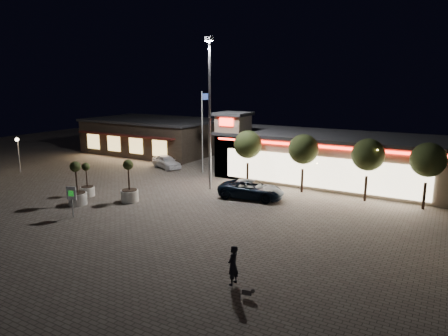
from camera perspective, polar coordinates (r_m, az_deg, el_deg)
The scene contains 18 objects.
ground at distance 28.92m, azimuth -13.87°, elevation -6.03°, with size 90.00×90.00×0.00m, color #665D53.
retail_building at distance 37.38m, azimuth 14.32°, elevation 1.55°, with size 20.40×8.40×6.10m.
restaurant_building at distance 52.18m, azimuth -10.01°, elevation 4.61°, with size 16.40×11.00×4.30m.
floodlight_pole at distance 32.65m, azimuth -2.07°, elevation 8.94°, with size 0.60×0.40×12.38m.
flagpole at distance 39.13m, azimuth -3.02°, elevation 6.12°, with size 0.95×0.10×8.00m.
lamp_post_west at distance 44.61m, azimuth -27.37°, elevation 2.55°, with size 0.36×0.36×3.48m.
string_tree_a at distance 34.65m, azimuth 3.43°, elevation 3.36°, with size 2.42×2.42×4.79m.
string_tree_b at distance 32.76m, azimuth 11.28°, elevation 2.63°, with size 2.42×2.42×4.79m.
string_tree_c at distance 31.55m, azimuth 19.90°, elevation 1.77°, with size 2.42×2.42×4.79m.
string_tree_d at distance 31.13m, azimuth 27.14°, elevation 1.02°, with size 2.42×2.42×4.79m.
pickup_truck at distance 31.09m, azimuth 3.91°, elevation -3.06°, with size 2.34×5.07×1.41m, color black.
white_sedan at distance 42.29m, azimuth -8.25°, elevation 0.91°, with size 1.63×4.06×1.38m, color white.
pedestrian at distance 18.21m, azimuth 1.29°, elevation -13.72°, with size 0.66×0.43×1.82m, color black.
dog at distance 17.47m, azimuth 3.58°, elevation -17.20°, with size 0.56×0.26×0.30m.
planter_left at distance 33.37m, azimuth -18.95°, elevation -2.42°, with size 1.10×1.10×2.70m.
planter_mid at distance 31.26m, azimuth -20.23°, elevation -3.15°, with size 1.33×1.33×3.26m.
planter_right at distance 30.89m, azimuth -13.38°, elevation -2.90°, with size 1.32×1.32×3.23m.
valet_sign at distance 28.32m, azimuth -20.94°, elevation -3.75°, with size 0.69×0.27×2.12m.
Camera 1 is at (19.28, -19.65, 8.86)m, focal length 32.00 mm.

